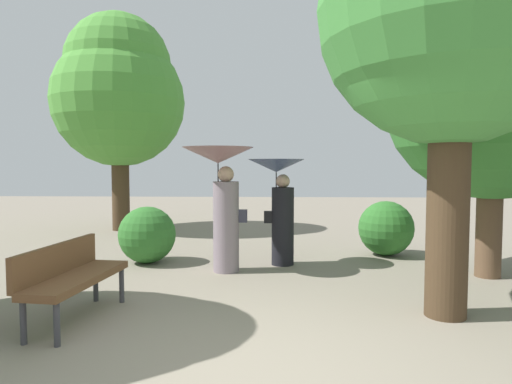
{
  "coord_description": "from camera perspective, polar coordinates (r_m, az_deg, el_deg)",
  "views": [
    {
      "loc": [
        0.32,
        -3.46,
        1.68
      ],
      "look_at": [
        0.0,
        3.92,
        1.23
      ],
      "focal_mm": 30.92,
      "sensor_mm": 36.0,
      "label": 1
    }
  ],
  "objects": [
    {
      "name": "tree_near_right",
      "position": [
        7.55,
        28.39,
        12.89
      ],
      "size": [
        3.13,
        3.13,
        4.72
      ],
      "color": "brown",
      "rests_on": "ground"
    },
    {
      "name": "tree_near_left",
      "position": [
        12.08,
        -17.32,
        12.44
      ],
      "size": [
        3.33,
        3.33,
        5.54
      ],
      "color": "#42301E",
      "rests_on": "ground"
    },
    {
      "name": "park_bench",
      "position": [
        5.22,
        -22.79,
        -9.71
      ],
      "size": [
        0.64,
        1.54,
        0.83
      ],
      "rotation": [
        0.0,
        0.0,
        1.47
      ],
      "color": "#38383D",
      "rests_on": "ground"
    },
    {
      "name": "bush_path_left",
      "position": [
        8.59,
        16.47,
        -4.51
      ],
      "size": [
        1.02,
        1.02,
        1.02
      ],
      "primitive_type": "sphere",
      "color": "#2D6B28",
      "rests_on": "ground"
    },
    {
      "name": "bush_path_right",
      "position": [
        7.83,
        -13.9,
        -5.39
      ],
      "size": [
        0.98,
        0.98,
        0.98
      ],
      "primitive_type": "sphere",
      "color": "#2D6B28",
      "rests_on": "ground"
    },
    {
      "name": "person_right",
      "position": [
        7.4,
        3.05,
        -0.36
      ],
      "size": [
        0.95,
        0.95,
        1.78
      ],
      "rotation": [
        0.0,
        0.0,
        1.63
      ],
      "color": "black",
      "rests_on": "ground"
    },
    {
      "name": "ground_plane",
      "position": [
        3.86,
        -2.74,
        -22.3
      ],
      "size": [
        40.0,
        40.0,
        0.0
      ],
      "primitive_type": "plane",
      "color": "gray"
    },
    {
      "name": "person_left",
      "position": [
        6.93,
        -4.46,
        0.83
      ],
      "size": [
        1.13,
        1.13,
        1.96
      ],
      "rotation": [
        0.0,
        0.0,
        1.63
      ],
      "color": "gray",
      "rests_on": "ground"
    }
  ]
}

